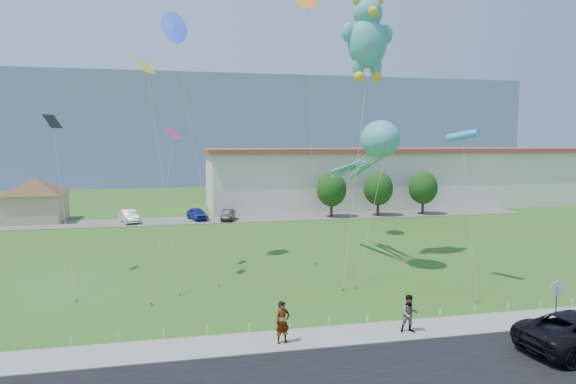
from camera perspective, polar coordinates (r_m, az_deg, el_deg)
The scene contains 24 objects.
ground at distance 27.82m, azimuth 5.86°, elevation -13.56°, with size 160.00×160.00×0.00m, color #345518.
sidewalk at distance 25.37m, azimuth 7.87°, elevation -15.40°, with size 80.00×2.50×0.10m, color gray.
parking_strip at distance 61.19m, azimuth -4.44°, elevation -2.96°, with size 70.00×6.00×0.06m, color #59544C.
hill_ridge at distance 145.22m, azimuth -9.15°, elevation 6.86°, with size 160.00×50.00×25.00m, color gray.
pavilion at distance 65.16m, azimuth -26.25°, elevation -0.35°, with size 9.20×9.20×5.00m.
warehouse at distance 77.16m, azimuth 14.06°, elevation 1.72°, with size 61.00×15.00×8.20m.
stop_sign at distance 28.27m, azimuth 27.69°, elevation -9.91°, with size 0.80×0.07×2.50m.
rope_fence at distance 26.58m, azimuth 6.77°, elevation -13.93°, with size 26.05×0.05×0.50m.
tree_near at distance 61.98m, azimuth 4.86°, elevation 0.27°, with size 3.60×3.60×5.47m.
tree_mid at distance 64.01m, azimuth 10.00°, elevation 0.37°, with size 3.60×3.60×5.47m.
tree_far at distance 66.52m, azimuth 14.78°, elevation 0.47°, with size 3.60×3.60×5.47m.
pedestrian_left at distance 23.72m, azimuth -0.60°, elevation -14.26°, with size 0.70×0.46×1.91m, color gray.
pedestrian_right at distance 25.63m, azimuth 13.38°, elevation -13.01°, with size 0.88×0.68×1.80m, color gray.
parked_car_silver at distance 60.57m, azimuth -17.24°, elevation -2.58°, with size 1.51×4.33×1.43m, color silver.
parked_car_blue at distance 60.83m, azimuth -10.04°, elevation -2.40°, with size 1.64×4.07×1.39m, color navy.
parked_car_black at distance 59.95m, azimuth -6.68°, elevation -2.54°, with size 1.29×3.70×1.22m, color black.
octopus_kite at distance 37.67m, azimuth 9.32°, elevation 4.49°, with size 4.45×11.34×10.61m.
teddy_bear_kite at distance 40.19m, azimuth 8.82°, elevation 16.73°, with size 6.27×8.77×19.92m.
small_kite_blue at distance 39.52m, azimuth -12.47°, elevation 16.92°, with size 3.40×7.79×18.07m.
small_kite_orange at distance 47.72m, azimuth 2.14°, elevation 19.85°, with size 2.55×9.61×22.18m.
small_kite_pink at distance 33.62m, azimuth -12.85°, elevation 4.56°, with size 2.06×5.98×10.05m.
small_kite_black at distance 36.92m, azimuth -24.49°, elevation 5.36°, with size 2.89×7.00×10.90m.
small_kite_cyan at distance 34.02m, azimuth 18.86°, elevation 5.84°, with size 1.36×5.02×9.95m.
small_kite_yellow at distance 35.83m, azimuth -15.02°, elevation 10.52°, with size 2.54×6.81×14.55m.
Camera 1 is at (-8.29, -24.94, 9.11)m, focal length 32.00 mm.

